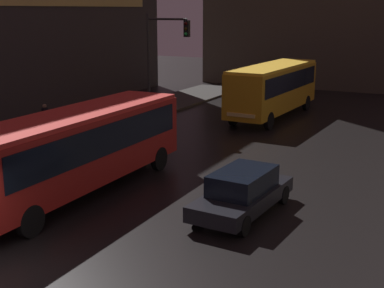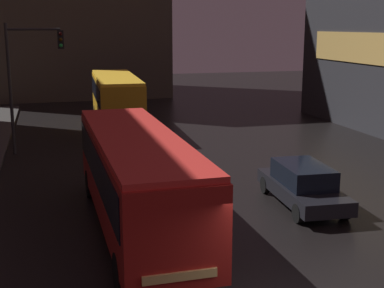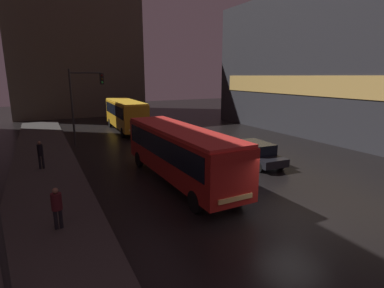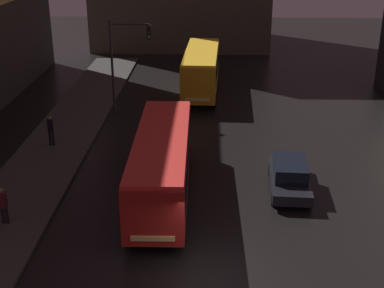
{
  "view_description": "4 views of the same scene",
  "coord_description": "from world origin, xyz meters",
  "px_view_note": "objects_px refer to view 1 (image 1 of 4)",
  "views": [
    {
      "loc": [
        9.98,
        -8.42,
        6.62
      ],
      "look_at": [
        0.62,
        9.65,
        1.49
      ],
      "focal_mm": 50.0,
      "sensor_mm": 36.0,
      "label": 1
    },
    {
      "loc": [
        -4.76,
        -9.28,
        6.28
      ],
      "look_at": [
        -0.01,
        8.32,
        2.22
      ],
      "focal_mm": 50.0,
      "sensor_mm": 36.0,
      "label": 2
    },
    {
      "loc": [
        -9.03,
        -8.22,
        5.85
      ],
      "look_at": [
        -0.42,
        8.53,
        1.55
      ],
      "focal_mm": 28.0,
      "sensor_mm": 36.0,
      "label": 3
    },
    {
      "loc": [
        -0.17,
        -16.16,
        11.92
      ],
      "look_at": [
        -1.0,
        8.86,
        1.66
      ],
      "focal_mm": 50.0,
      "sensor_mm": 36.0,
      "label": 4
    }
  ],
  "objects_px": {
    "bus_far": "(273,85)",
    "car_taxi": "(243,192)",
    "bus_near": "(79,144)",
    "pedestrian_near": "(45,118)"
  },
  "relations": [
    {
      "from": "car_taxi",
      "to": "bus_near",
      "type": "bearing_deg",
      "value": 11.35
    },
    {
      "from": "car_taxi",
      "to": "pedestrian_near",
      "type": "bearing_deg",
      "value": -17.24
    },
    {
      "from": "bus_near",
      "to": "pedestrian_near",
      "type": "distance_m",
      "value": 8.99
    },
    {
      "from": "car_taxi",
      "to": "pedestrian_near",
      "type": "relative_size",
      "value": 2.67
    },
    {
      "from": "bus_far",
      "to": "pedestrian_near",
      "type": "xyz_separation_m",
      "value": [
        -8.42,
        -11.26,
        -0.84
      ]
    },
    {
      "from": "bus_far",
      "to": "bus_near",
      "type": "bearing_deg",
      "value": 87.0
    },
    {
      "from": "car_taxi",
      "to": "bus_far",
      "type": "bearing_deg",
      "value": -70.89
    },
    {
      "from": "bus_far",
      "to": "pedestrian_near",
      "type": "distance_m",
      "value": 14.09
    },
    {
      "from": "bus_far",
      "to": "car_taxi",
      "type": "bearing_deg",
      "value": 107.84
    },
    {
      "from": "bus_near",
      "to": "pedestrian_near",
      "type": "xyz_separation_m",
      "value": [
        -6.89,
        5.73,
        -0.72
      ]
    },
    {
      "from": "bus_near",
      "to": "bus_far",
      "type": "distance_m",
      "value": 17.07
    },
    {
      "from": "pedestrian_near",
      "to": "bus_near",
      "type": "bearing_deg",
      "value": 119.51
    },
    {
      "from": "bus_far",
      "to": "car_taxi",
      "type": "relative_size",
      "value": 2.07
    },
    {
      "from": "bus_far",
      "to": "car_taxi",
      "type": "height_order",
      "value": "bus_far"
    },
    {
      "from": "bus_near",
      "to": "pedestrian_near",
      "type": "bearing_deg",
      "value": -40.6
    }
  ]
}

